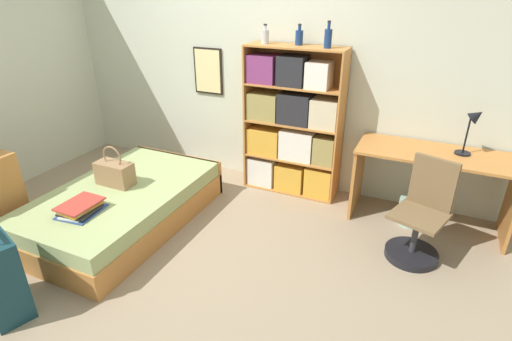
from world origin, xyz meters
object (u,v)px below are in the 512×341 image
at_px(waste_bin, 413,211).
at_px(bed, 124,205).
at_px(desk_lamp, 474,123).
at_px(bottle_clear, 328,38).
at_px(book_stack_on_bed, 80,208).
at_px(desk, 432,174).
at_px(handbag, 115,173).
at_px(desk_chair, 418,227).
at_px(bottle_green, 265,36).
at_px(bookcase, 292,128).
at_px(bottle_brown, 299,37).

bearing_deg(waste_bin, bed, -155.82).
xyz_separation_m(desk_lamp, waste_bin, (-0.34, -0.12, -0.91)).
height_order(bottle_clear, desk_lamp, bottle_clear).
distance_m(book_stack_on_bed, desk, 3.17).
bearing_deg(waste_bin, bottle_clear, 171.80).
relative_size(handbag, desk_lamp, 0.89).
height_order(book_stack_on_bed, bottle_clear, bottle_clear).
xyz_separation_m(bed, desk_chair, (2.63, 0.63, 0.09)).
relative_size(handbag, bottle_green, 2.09).
xyz_separation_m(bottle_green, waste_bin, (1.66, -0.17, -1.53)).
bearing_deg(desk_lamp, bookcase, 178.29).
bearing_deg(bottle_clear, handbag, -142.77).
height_order(bed, handbag, handbag).
bearing_deg(desk, bottle_brown, 173.36).
bearing_deg(desk_chair, handbag, -167.89).
height_order(bottle_green, desk_chair, bottle_green).
bearing_deg(book_stack_on_bed, bed, 90.15).
height_order(desk, desk_chair, desk_chair).
bearing_deg(bookcase, bottle_green, 179.53).
distance_m(handbag, bookcase, 1.86).
distance_m(bottle_brown, desk_lamp, 1.78).
height_order(desk_chair, waste_bin, desk_chair).
relative_size(bottle_green, desk_lamp, 0.43).
relative_size(book_stack_on_bed, bottle_clear, 1.56).
distance_m(bottle_green, desk, 2.09).
distance_m(bookcase, bottle_brown, 0.93).
height_order(bed, waste_bin, bed).
bearing_deg(bed, bottle_clear, 39.82).
relative_size(bottle_brown, desk_chair, 0.23).
xyz_separation_m(handbag, desk_lamp, (3.01, 1.23, 0.54)).
relative_size(bed, waste_bin, 6.74).
distance_m(bed, desk_lamp, 3.29).
distance_m(bed, desk_chair, 2.71).
distance_m(book_stack_on_bed, bottle_brown, 2.56).
distance_m(handbag, desk_chair, 2.80).
xyz_separation_m(bed, desk, (2.67, 1.21, 0.35)).
bearing_deg(bottle_green, bottle_clear, -2.45).
bearing_deg(bottle_clear, bottle_brown, 165.97).
bearing_deg(book_stack_on_bed, bottle_clear, 49.04).
height_order(desk_lamp, desk_chair, desk_lamp).
xyz_separation_m(bottle_green, desk_lamp, (2.00, -0.05, -0.61)).
xyz_separation_m(bottle_brown, desk, (1.42, -0.17, -1.13)).
xyz_separation_m(bottle_green, desk_chair, (1.73, -0.70, -1.38)).
bearing_deg(book_stack_on_bed, handbag, 100.49).
distance_m(bottle_green, desk_lamp, 2.10).
bearing_deg(bottle_brown, bed, -132.20).
xyz_separation_m(handbag, bottle_clear, (1.65, 1.26, 1.18)).
distance_m(desk_lamp, waste_bin, 0.98).
height_order(bottle_clear, waste_bin, bottle_clear).
height_order(book_stack_on_bed, desk_chair, desk_chair).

